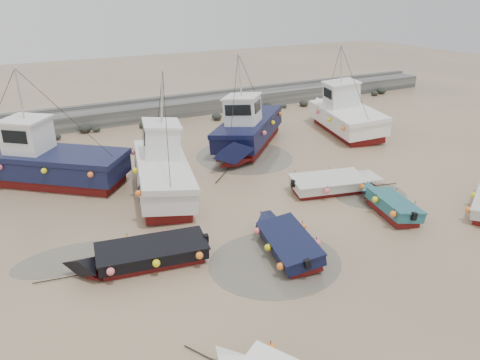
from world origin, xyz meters
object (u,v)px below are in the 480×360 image
object	(u,v)px
cabin_boat_1	(159,168)
person	(146,211)
cabin_boat_3	(345,113)
dinghy_2	(389,202)
cabin_boat_2	(248,129)
dinghy_1	(288,238)
dinghy_5	(334,182)
cabin_boat_0	(40,160)
dinghy_4	(142,253)

from	to	relation	value
cabin_boat_1	person	bearing A→B (deg)	-112.96
cabin_boat_3	person	world-z (taller)	cabin_boat_3
dinghy_2	cabin_boat_2	size ratio (longest dim) A/B	0.58
cabin_boat_1	cabin_boat_2	xyz separation A→B (m)	(7.61, 4.04, -0.02)
dinghy_1	dinghy_5	distance (m)	6.73
cabin_boat_0	cabin_boat_1	bearing A→B (deg)	-88.27
cabin_boat_0	cabin_boat_3	bearing A→B (deg)	-49.82
dinghy_4	cabin_boat_2	size ratio (longest dim) A/B	0.73
cabin_boat_0	dinghy_2	bearing A→B (deg)	-90.06
person	dinghy_2	bearing A→B (deg)	132.47
cabin_boat_2	cabin_boat_3	distance (m)	8.45
dinghy_5	person	distance (m)	9.86
dinghy_2	cabin_boat_3	world-z (taller)	cabin_boat_3
person	dinghy_1	bearing A→B (deg)	104.18
cabin_boat_1	person	distance (m)	2.81
dinghy_2	person	world-z (taller)	dinghy_2
dinghy_1	cabin_boat_2	xyz separation A→B (m)	(5.09, 12.33, 0.75)
dinghy_1	dinghy_2	bearing A→B (deg)	18.35
dinghy_5	cabin_boat_3	distance (m)	11.80
dinghy_2	cabin_boat_3	distance (m)	14.00
dinghy_1	cabin_boat_3	xyz separation A→B (m)	(13.54, 12.48, 0.78)
person	cabin_boat_3	bearing A→B (deg)	-178.89
cabin_boat_3	dinghy_5	bearing A→B (deg)	-117.44
dinghy_1	cabin_boat_3	distance (m)	18.43
dinghy_5	person	bearing A→B (deg)	-90.57
dinghy_2	dinghy_4	size ratio (longest dim) A/B	0.79
dinghy_4	cabin_boat_2	distance (m)	15.02
dinghy_2	cabin_boat_0	size ratio (longest dim) A/B	0.54
cabin_boat_0	person	xyz separation A→B (m)	(3.83, -6.23, -1.30)
dinghy_2	person	xyz separation A→B (m)	(-10.20, 5.72, -0.56)
dinghy_2	dinghy_5	distance (m)	3.33
dinghy_1	cabin_boat_1	distance (m)	8.70
cabin_boat_2	dinghy_5	bearing A→B (deg)	138.07
cabin_boat_2	cabin_boat_3	bearing A→B (deg)	-133.77
cabin_boat_1	dinghy_4	bearing A→B (deg)	-101.02
cabin_boat_0	cabin_boat_2	bearing A→B (deg)	-50.61
cabin_boat_2	cabin_boat_1	bearing A→B (deg)	73.15
dinghy_4	dinghy_5	world-z (taller)	same
dinghy_2	cabin_boat_2	xyz separation A→B (m)	(-1.09, 11.73, 0.74)
cabin_boat_3	cabin_boat_1	bearing A→B (deg)	-149.91
cabin_boat_2	dinghy_1	bearing A→B (deg)	112.75
dinghy_1	cabin_boat_0	size ratio (longest dim) A/B	0.61
dinghy_1	cabin_boat_0	xyz separation A→B (m)	(-7.84, 12.55, 0.75)
dinghy_4	cabin_boat_0	bearing A→B (deg)	21.36
dinghy_1	cabin_boat_1	bearing A→B (deg)	119.72
dinghy_1	cabin_boat_1	xyz separation A→B (m)	(-2.52, 8.29, 0.77)
dinghy_2	cabin_boat_1	bearing A→B (deg)	153.14
cabin_boat_3	dinghy_2	bearing A→B (deg)	-106.27
cabin_boat_1	cabin_boat_2	world-z (taller)	same
dinghy_4	person	bearing A→B (deg)	-9.61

